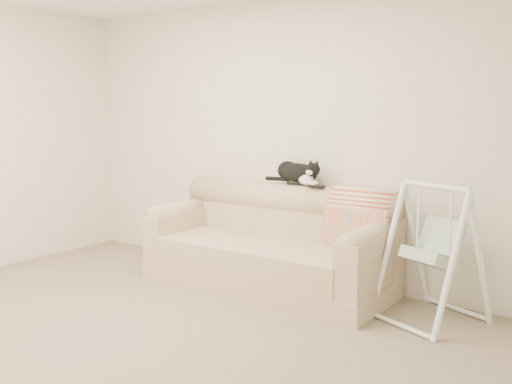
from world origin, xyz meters
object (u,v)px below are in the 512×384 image
sofa (271,247)px  remote_a (296,183)px  tuxedo_cat (298,173)px  remote_b (317,186)px  baby_swing (433,252)px

sofa → remote_a: bearing=67.6°
tuxedo_cat → remote_b: bearing=-12.4°
sofa → remote_b: (0.34, 0.21, 0.56)m
sofa → tuxedo_cat: size_ratio=3.72×
remote_a → sofa: bearing=-112.4°
tuxedo_cat → remote_a: bearing=-153.1°
tuxedo_cat → baby_swing: tuxedo_cat is taller
sofa → remote_b: 0.68m
tuxedo_cat → sofa: bearing=-113.9°
sofa → remote_b: bearing=31.6°
remote_a → tuxedo_cat: tuxedo_cat is taller
sofa → baby_swing: baby_swing is taller
remote_b → tuxedo_cat: bearing=167.6°
remote_a → baby_swing: baby_swing is taller
sofa → tuxedo_cat: (0.11, 0.26, 0.66)m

